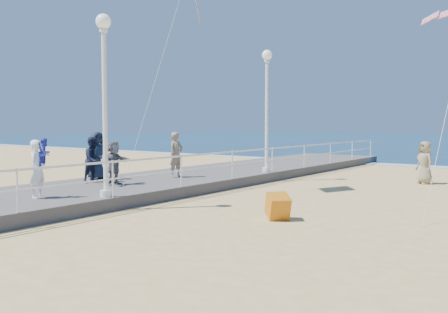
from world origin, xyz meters
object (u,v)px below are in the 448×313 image
Objects in this scene: lamp_post_mid at (104,86)px; toddler_held at (45,154)px; spectator_4 at (97,156)px; lamp_post_far at (267,98)px; box_kite at (278,209)px; beach_walker_c at (425,163)px; woman_holding_toddler at (38,169)px; spectator_6 at (176,155)px; spectator_7 at (93,160)px; spectator_5 at (114,163)px.

toddler_held is at bearing -136.12° from lamp_post_mid.
lamp_post_mid reaches higher than spectator_4.
lamp_post_far is 8.87× the size of box_kite.
beach_walker_c is at bearing -40.53° from spectator_4.
woman_holding_toddler is at bearing -136.00° from lamp_post_mid.
spectator_7 is (-1.32, -3.03, -0.08)m from spectator_6.
spectator_4 is 1.02× the size of spectator_6.
spectator_7 is at bearing 81.45° from spectator_5.
spectator_5 is at bearing -90.46° from spectator_7.
lamp_post_mid is 3.09m from woman_holding_toddler.
woman_holding_toddler is 4.65m from spectator_4.
woman_holding_toddler is at bearing 112.87° from toddler_held.
lamp_post_far is 3.14× the size of woman_holding_toddler.
spectator_5 is 1.13m from spectator_7.
lamp_post_mid reaches higher than box_kite.
woman_holding_toddler is 1.90× the size of toddler_held.
box_kite is at bearing -91.88° from spectator_7.
spectator_5 is 0.86× the size of spectator_6.
spectator_6 is at bearing -23.06° from spectator_7.
spectator_7 is 8.02m from box_kite.
spectator_6 is (-0.43, 6.45, 0.06)m from woman_holding_toddler.
spectator_6 is (-0.58, 6.30, -0.39)m from toddler_held.
woman_holding_toddler is 15.29m from beach_walker_c.
spectator_5 is 12.78m from beach_walker_c.
spectator_6 is (-1.81, 5.11, -2.36)m from lamp_post_mid.
spectator_4 reaches higher than beach_walker_c.
spectator_4 is 1.12× the size of spectator_7.
beach_walker_c is (7.88, 10.05, -0.28)m from spectator_5.
lamp_post_far is (0.00, 9.00, 0.00)m from lamp_post_mid.
woman_holding_toddler is (-1.38, -10.34, -2.41)m from lamp_post_far.
lamp_post_far is 7.68m from spectator_4.
spectator_7 is at bearing 160.40° from spectator_6.
spectator_5 is at bearing -106.14° from lamp_post_far.
box_kite is at bearing -91.38° from spectator_4.
lamp_post_far is at bearing -23.75° from spectator_5.
woman_holding_toddler is 2.82× the size of box_kite.
spectator_6 is at bearing 105.85° from box_kite.
spectator_6 is 3.31m from spectator_7.
spectator_4 is at bearing 61.77° from spectator_5.
spectator_5 is (1.70, -0.64, -0.15)m from spectator_4.
toddler_held is at bearing -78.22° from beach_walker_c.
beach_walker_c is (9.01, 10.03, -0.33)m from spectator_7.
lamp_post_mid is at bearing -121.04° from spectator_4.
spectator_5 is at bearing -11.71° from woman_holding_toddler.
spectator_6 is 10.41m from beach_walker_c.
spectator_6 is at bearing -114.99° from lamp_post_far.
box_kite is (6.06, 2.93, -1.40)m from toddler_held.
beach_walker_c is at bearing 27.88° from lamp_post_far.
spectator_4 is 1.82m from spectator_5.
box_kite is (4.82, -7.25, -3.36)m from lamp_post_far.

